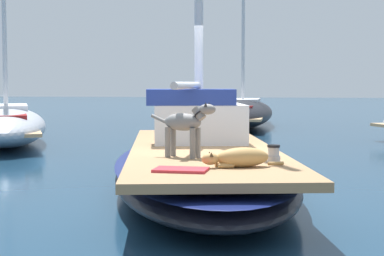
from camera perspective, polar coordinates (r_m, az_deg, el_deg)
name	(u,v)px	position (r m, az deg, el deg)	size (l,w,h in m)	color
ground_plane	(202,192)	(9.20, 0.95, -5.84)	(120.00, 120.00, 0.00)	navy
sailboat_main	(202,169)	(9.14, 0.96, -3.77)	(3.91, 7.59, 0.66)	black
cabin_house	(197,119)	(10.19, 0.45, 0.83)	(1.81, 2.46, 0.84)	silver
dog_grey	(186,124)	(7.79, -0.57, 0.37)	(0.90, 0.43, 0.70)	gray
dog_tan	(239,158)	(6.94, 4.36, -2.72)	(0.92, 0.46, 0.22)	tan
deck_winch	(274,154)	(7.38, 7.47, -2.40)	(0.16, 0.16, 0.21)	#B7B7BC
deck_towel	(181,170)	(6.62, -1.02, -3.84)	(0.56, 0.36, 0.03)	#C6333D
moored_boat_port_side	(6,124)	(16.95, -16.66, 0.33)	(4.65, 7.01, 6.28)	#B2B7C1
moored_boat_far_astern	(241,112)	(22.53, 4.50, 1.43)	(2.27, 7.87, 6.22)	black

